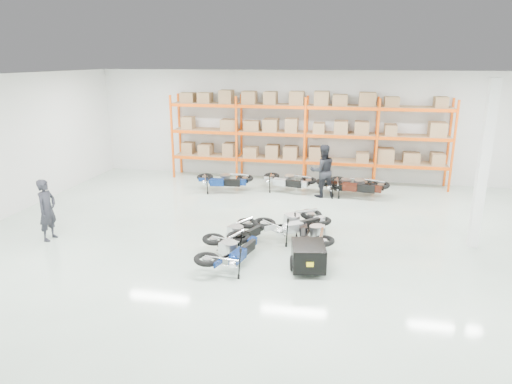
% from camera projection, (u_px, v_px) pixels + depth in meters
% --- Properties ---
extents(room, '(18.00, 18.00, 18.00)m').
position_uv_depth(room, '(283.00, 162.00, 12.41)').
color(room, '#B7CCBB').
rests_on(room, ground).
extents(pallet_rack, '(11.28, 0.98, 3.62)m').
position_uv_depth(pallet_rack, '(306.00, 128.00, 18.47)').
color(pallet_rack, '#F2540C').
rests_on(pallet_rack, ground).
extents(structural_column, '(0.25, 0.25, 4.50)m').
position_uv_depth(structural_column, '(483.00, 166.00, 11.88)').
color(structural_column, white).
rests_on(structural_column, ground).
extents(moto_blue_centre, '(1.34, 2.00, 1.18)m').
position_uv_depth(moto_blue_centre, '(231.00, 246.00, 11.14)').
color(moto_blue_centre, '#071A4D').
rests_on(moto_blue_centre, ground).
extents(moto_silver_left, '(2.09, 1.98, 1.25)m').
position_uv_depth(moto_silver_left, '(293.00, 218.00, 12.98)').
color(moto_silver_left, silver).
rests_on(moto_silver_left, ground).
extents(moto_black_far_left, '(1.51, 1.96, 1.14)m').
position_uv_depth(moto_black_far_left, '(237.00, 229.00, 12.25)').
color(moto_black_far_left, black).
rests_on(moto_black_far_left, ground).
extents(moto_touring_right, '(1.06, 1.87, 1.16)m').
position_uv_depth(moto_touring_right, '(314.00, 227.00, 12.39)').
color(moto_touring_right, black).
rests_on(moto_touring_right, ground).
extents(trailer, '(0.93, 1.68, 0.69)m').
position_uv_depth(trailer, '(308.00, 256.00, 10.93)').
color(trailer, black).
rests_on(trailer, ground).
extents(moto_back_a, '(1.97, 1.08, 1.23)m').
position_uv_depth(moto_back_a, '(224.00, 177.00, 17.53)').
color(moto_back_a, navy).
rests_on(moto_back_a, ground).
extents(moto_back_b, '(2.03, 1.37, 1.20)m').
position_uv_depth(moto_back_b, '(287.00, 177.00, 17.50)').
color(moto_back_b, '#A7ACB1').
rests_on(moto_back_b, ground).
extents(moto_back_c, '(1.92, 1.15, 1.17)m').
position_uv_depth(moto_back_c, '(345.00, 181.00, 16.98)').
color(moto_back_c, black).
rests_on(moto_back_c, ground).
extents(moto_back_d, '(2.11, 1.38, 1.26)m').
position_uv_depth(moto_back_d, '(357.00, 182.00, 16.79)').
color(moto_back_d, '#3D150C').
rests_on(moto_back_d, ground).
extents(person_left, '(0.45, 0.66, 1.76)m').
position_uv_depth(person_left, '(47.00, 210.00, 12.75)').
color(person_left, black).
rests_on(person_left, ground).
extents(person_back, '(1.16, 1.04, 1.96)m').
position_uv_depth(person_back, '(323.00, 171.00, 16.76)').
color(person_back, black).
rests_on(person_back, ground).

